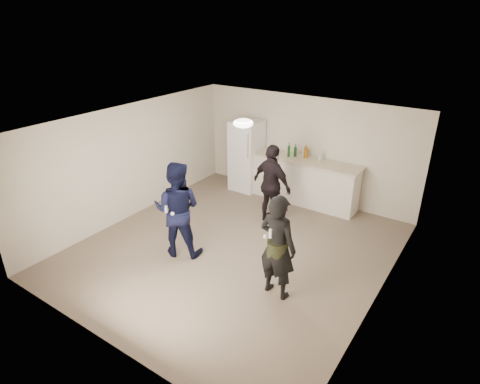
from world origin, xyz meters
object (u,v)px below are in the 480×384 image
Objects in this scene: fridge at (246,156)px; spectator at (272,185)px; counter at (303,182)px; man at (177,209)px; shaker at (268,150)px; woman at (278,247)px.

spectator is at bearing -40.30° from fridge.
counter is 3.51m from man.
woman is at bearing -57.12° from shaker.
shaker reaches higher than counter.
man is at bearing -79.24° from fridge.
counter is at bearing -65.38° from woman.
woman is at bearing -50.22° from fridge.
shaker is (0.64, -0.04, 0.28)m from fridge.
counter is 1.15m from shaker.
man is 2.21m from spectator.
man is at bearing 83.06° from spectator.
woman is at bearing 137.25° from spectator.
shaker is 3.90m from woman.
shaker is 3.25m from man.
spectator is at bearing -136.75° from man.
shaker is 1.47m from spectator.
fridge is (-1.59, -0.07, 0.38)m from counter.
fridge is 4.31m from woman.
spectator is (-0.13, -1.30, 0.36)m from counter.
fridge reaches higher than counter.
woman reaches higher than counter.
shaker is at bearing -51.63° from woman.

